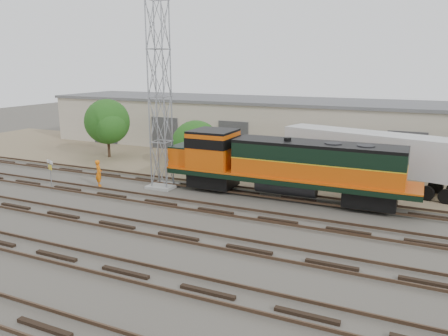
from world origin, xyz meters
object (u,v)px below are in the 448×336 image
at_px(locomotive, 282,165).
at_px(worker, 99,173).
at_px(signal_tower, 160,100).
at_px(semi_trailer, 373,153).

xyz_separation_m(locomotive, worker, (-13.31, -2.78, -1.35)).
xyz_separation_m(locomotive, signal_tower, (-8.81, -1.08, 4.08)).
bearing_deg(locomotive, signal_tower, -173.01).
bearing_deg(worker, semi_trailer, -114.46).
xyz_separation_m(worker, semi_trailer, (18.50, 8.46, 1.54)).
height_order(locomotive, signal_tower, signal_tower).
height_order(locomotive, semi_trailer, locomotive).
relative_size(worker, semi_trailer, 0.15).
xyz_separation_m(signal_tower, worker, (-4.51, -1.70, -5.43)).
height_order(signal_tower, worker, signal_tower).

